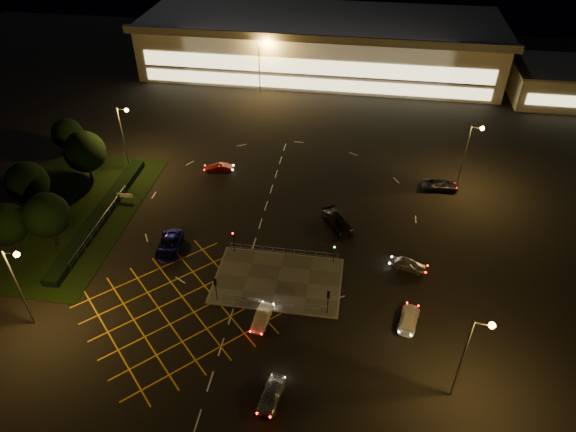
# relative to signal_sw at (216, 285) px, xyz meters

# --- Properties ---
(ground) EXTENTS (180.00, 180.00, 0.00)m
(ground) POSITION_rel_signal_sw_xyz_m (4.00, 5.99, -2.37)
(ground) COLOR black
(ground) RESTS_ON ground
(pedestrian_island) EXTENTS (14.00, 9.00, 0.12)m
(pedestrian_island) POSITION_rel_signal_sw_xyz_m (6.00, 3.99, -2.31)
(pedestrian_island) COLOR #4C4944
(pedestrian_island) RESTS_ON ground
(grass_verge) EXTENTS (18.00, 30.00, 0.08)m
(grass_verge) POSITION_rel_signal_sw_xyz_m (-24.00, 11.99, -2.33)
(grass_verge) COLOR black
(grass_verge) RESTS_ON ground
(hedge) EXTENTS (2.00, 26.00, 1.00)m
(hedge) POSITION_rel_signal_sw_xyz_m (-19.00, 11.99, -1.87)
(hedge) COLOR black
(hedge) RESTS_ON ground
(supermarket) EXTENTS (72.00, 26.50, 10.50)m
(supermarket) POSITION_rel_signal_sw_xyz_m (4.00, 67.95, 2.95)
(supermarket) COLOR beige
(supermarket) RESTS_ON ground
(retail_unit_a) EXTENTS (18.80, 14.80, 6.35)m
(retail_unit_a) POSITION_rel_signal_sw_xyz_m (50.00, 59.97, 0.85)
(retail_unit_a) COLOR beige
(retail_unit_a) RESTS_ON ground
(streetlight_sw) EXTENTS (1.78, 0.56, 10.03)m
(streetlight_sw) POSITION_rel_signal_sw_xyz_m (-17.56, -6.01, 4.20)
(streetlight_sw) COLOR slate
(streetlight_sw) RESTS_ON ground
(streetlight_se) EXTENTS (1.78, 0.56, 10.03)m
(streetlight_se) POSITION_rel_signal_sw_xyz_m (24.44, -8.01, 4.20)
(streetlight_se) COLOR slate
(streetlight_se) RESTS_ON ground
(streetlight_nw) EXTENTS (1.78, 0.56, 10.03)m
(streetlight_nw) POSITION_rel_signal_sw_xyz_m (-19.56, 23.99, 4.20)
(streetlight_nw) COLOR slate
(streetlight_nw) RESTS_ON ground
(streetlight_ne) EXTENTS (1.78, 0.56, 10.03)m
(streetlight_ne) POSITION_rel_signal_sw_xyz_m (28.44, 25.99, 4.20)
(streetlight_ne) COLOR slate
(streetlight_ne) RESTS_ON ground
(streetlight_far_left) EXTENTS (1.78, 0.56, 10.03)m
(streetlight_far_left) POSITION_rel_signal_sw_xyz_m (-5.56, 53.99, 4.20)
(streetlight_far_left) COLOR slate
(streetlight_far_left) RESTS_ON ground
(streetlight_far_right) EXTENTS (1.78, 0.56, 10.03)m
(streetlight_far_right) POSITION_rel_signal_sw_xyz_m (34.44, 55.99, 4.20)
(streetlight_far_right) COLOR slate
(streetlight_far_right) RESTS_ON ground
(signal_sw) EXTENTS (0.28, 0.30, 3.15)m
(signal_sw) POSITION_rel_signal_sw_xyz_m (0.00, 0.00, 0.00)
(signal_sw) COLOR black
(signal_sw) RESTS_ON pedestrian_island
(signal_se) EXTENTS (0.28, 0.30, 3.15)m
(signal_se) POSITION_rel_signal_sw_xyz_m (12.00, 0.00, 0.00)
(signal_se) COLOR black
(signal_se) RESTS_ON pedestrian_island
(signal_nw) EXTENTS (0.28, 0.30, 3.15)m
(signal_nw) POSITION_rel_signal_sw_xyz_m (0.00, 7.99, 0.00)
(signal_nw) COLOR black
(signal_nw) RESTS_ON pedestrian_island
(signal_ne) EXTENTS (0.28, 0.30, 3.15)m
(signal_ne) POSITION_rel_signal_sw_xyz_m (12.00, 7.99, 0.00)
(signal_ne) COLOR black
(signal_ne) RESTS_ON pedestrian_island
(tree_a) EXTENTS (5.04, 5.04, 6.86)m
(tree_a) POSITION_rel_signal_sw_xyz_m (-26.00, 3.99, 1.97)
(tree_a) COLOR black
(tree_a) RESTS_ON ground
(tree_b) EXTENTS (5.40, 5.40, 7.35)m
(tree_b) POSITION_rel_signal_sw_xyz_m (-28.00, 11.99, 2.28)
(tree_b) COLOR black
(tree_b) RESTS_ON ground
(tree_c) EXTENTS (5.76, 5.76, 7.84)m
(tree_c) POSITION_rel_signal_sw_xyz_m (-24.00, 19.99, 2.59)
(tree_c) COLOR black
(tree_c) RESTS_ON ground
(tree_d) EXTENTS (4.68, 4.68, 6.37)m
(tree_d) POSITION_rel_signal_sw_xyz_m (-30.00, 25.99, 1.65)
(tree_d) COLOR black
(tree_d) RESTS_ON ground
(tree_e) EXTENTS (5.40, 5.40, 7.35)m
(tree_e) POSITION_rel_signal_sw_xyz_m (-22.00, 5.99, 2.28)
(tree_e) COLOR black
(tree_e) RESTS_ON ground
(car_near_silver) EXTENTS (2.29, 4.46, 1.45)m
(car_near_silver) POSITION_rel_signal_sw_xyz_m (7.96, -10.97, -1.64)
(car_near_silver) COLOR silver
(car_near_silver) RESTS_ON ground
(car_queue_white) EXTENTS (1.80, 4.03, 1.28)m
(car_queue_white) POSITION_rel_signal_sw_xyz_m (5.41, -2.21, -1.72)
(car_queue_white) COLOR silver
(car_queue_white) RESTS_ON ground
(car_left_blue) EXTENTS (3.28, 5.91, 1.56)m
(car_left_blue) POSITION_rel_signal_sw_xyz_m (-7.89, 7.30, -1.58)
(car_left_blue) COLOR #0C0B46
(car_left_blue) RESTS_ON ground
(car_far_dkgrey) EXTENTS (4.92, 5.65, 1.56)m
(car_far_dkgrey) POSITION_rel_signal_sw_xyz_m (11.97, 14.93, -1.59)
(car_far_dkgrey) COLOR black
(car_far_dkgrey) RESTS_ON ground
(car_right_silver) EXTENTS (4.29, 2.50, 1.37)m
(car_right_silver) POSITION_rel_signal_sw_xyz_m (20.66, 8.30, -1.68)
(car_right_silver) COLOR #AEB1B6
(car_right_silver) RESTS_ON ground
(car_circ_red) EXTENTS (3.90, 1.92, 1.23)m
(car_circ_red) POSITION_rel_signal_sw_xyz_m (-6.55, 25.40, -1.75)
(car_circ_red) COLOR maroon
(car_circ_red) RESTS_ON ground
(car_east_grey) EXTENTS (5.27, 2.81, 1.41)m
(car_east_grey) POSITION_rel_signal_sw_xyz_m (25.64, 25.63, -1.66)
(car_east_grey) COLOR black
(car_east_grey) RESTS_ON ground
(car_approach_white) EXTENTS (2.75, 4.77, 1.30)m
(car_approach_white) POSITION_rel_signal_sw_xyz_m (20.46, -0.01, -1.72)
(car_approach_white) COLOR silver
(car_approach_white) RESTS_ON ground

